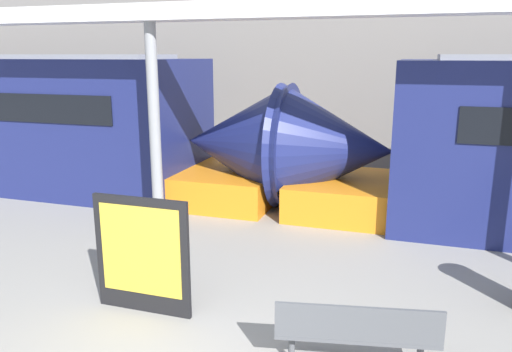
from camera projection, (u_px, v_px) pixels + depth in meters
name	position (u px, v px, depth m)	size (l,w,h in m)	color
station_wall	(343.00, 80.00, 13.79)	(56.00, 0.20, 5.00)	gray
bench_near	(357.00, 330.00, 5.04)	(1.70, 0.75, 0.81)	#4C4F54
poster_board	(142.00, 255.00, 6.21)	(1.29, 0.07, 1.51)	black
support_column_near	(155.00, 130.00, 8.95)	(0.20, 0.20, 3.74)	gray
canopy_beam	(149.00, 13.00, 8.48)	(28.00, 0.60, 0.28)	silver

